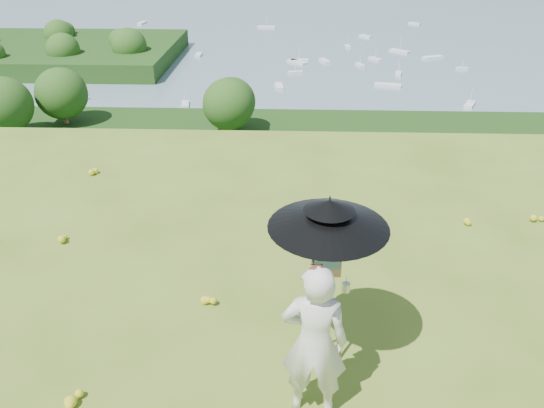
{
  "coord_description": "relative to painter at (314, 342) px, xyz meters",
  "views": [
    {
      "loc": [
        0.6,
        -5.16,
        4.58
      ],
      "look_at": [
        0.34,
        1.77,
        0.81
      ],
      "focal_mm": 35.0,
      "sensor_mm": 36.0,
      "label": 1
    }
  ],
  "objects": [
    {
      "name": "harbor_town",
      "position": [
        -0.87,
        76.23,
        -30.41
      ],
      "size": [
        110.0,
        22.0,
        5.0
      ],
      "primitive_type": null,
      "color": "silver",
      "rests_on": "shoreline_tier"
    },
    {
      "name": "shoreline_tier",
      "position": [
        -0.87,
        76.23,
        -36.91
      ],
      "size": [
        170.0,
        28.0,
        8.0
      ],
      "primitive_type": "cube",
      "color": "gray",
      "rests_on": "bay_water"
    },
    {
      "name": "sun_umbrella",
      "position": [
        0.12,
        0.63,
        0.85
      ],
      "size": [
        1.37,
        1.37,
        0.88
      ],
      "primitive_type": null,
      "rotation": [
        0.0,
        0.0,
        0.13
      ],
      "color": "black",
      "rests_on": "field_easel"
    },
    {
      "name": "wildflowers",
      "position": [
        -0.87,
        1.48,
        -0.85
      ],
      "size": [
        10.0,
        10.5,
        0.12
      ],
      "primitive_type": null,
      "color": "gold",
      "rests_on": "ground"
    },
    {
      "name": "peninsula",
      "position": [
        -75.87,
        156.23,
        -29.91
      ],
      "size": [
        90.0,
        60.0,
        12.0
      ],
      "primitive_type": null,
      "color": "#18350E",
      "rests_on": "bay_water"
    },
    {
      "name": "field_easel",
      "position": [
        0.12,
        0.6,
        -0.11
      ],
      "size": [
        0.64,
        0.64,
        1.6
      ],
      "primitive_type": null,
      "rotation": [
        0.0,
        0.0,
        0.06
      ],
      "color": "#B07049",
      "rests_on": "ground"
    },
    {
      "name": "slope_trees",
      "position": [
        -0.87,
        36.23,
        -15.91
      ],
      "size": [
        110.0,
        50.0,
        6.0
      ],
      "primitive_type": null,
      "color": "#235018",
      "rests_on": "forest_slope"
    },
    {
      "name": "forest_slope",
      "position": [
        -0.87,
        36.23,
        -29.91
      ],
      "size": [
        140.0,
        56.0,
        22.0
      ],
      "primitive_type": "cube",
      "color": "#18350E",
      "rests_on": "bay_water"
    },
    {
      "name": "painter",
      "position": [
        0.0,
        0.0,
        0.0
      ],
      "size": [
        0.7,
        0.49,
        1.81
      ],
      "primitive_type": "imported",
      "rotation": [
        0.0,
        0.0,
        3.05
      ],
      "color": "white",
      "rests_on": "ground"
    },
    {
      "name": "bay_water",
      "position": [
        -0.87,
        241.23,
        -34.91
      ],
      "size": [
        700.0,
        700.0,
        0.0
      ],
      "primitive_type": "plane",
      "color": "slate",
      "rests_on": "ground"
    },
    {
      "name": "moored_boats",
      "position": [
        -13.37,
        162.23,
        -34.56
      ],
      "size": [
        140.0,
        140.0,
        0.7
      ],
      "primitive_type": null,
      "color": "white",
      "rests_on": "bay_water"
    },
    {
      "name": "painter_cap",
      "position": [
        0.0,
        0.0,
        0.85
      ],
      "size": [
        0.2,
        0.24,
        0.1
      ],
      "primitive_type": null,
      "rotation": [
        0.0,
        0.0,
        0.07
      ],
      "color": "#CD7082",
      "rests_on": "painter"
    },
    {
      "name": "ground",
      "position": [
        -0.87,
        1.23,
        -0.91
      ],
      "size": [
        14.0,
        14.0,
        0.0
      ],
      "primitive_type": "plane",
      "color": "#577220",
      "rests_on": "ground"
    }
  ]
}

